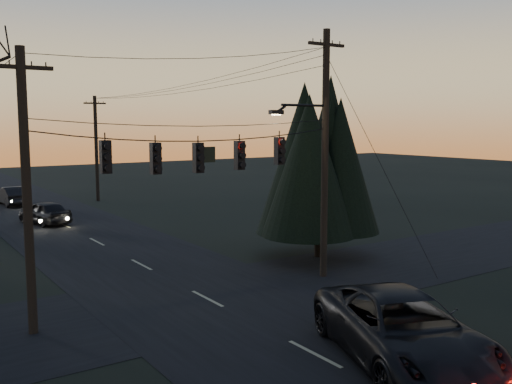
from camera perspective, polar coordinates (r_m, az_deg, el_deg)
main_road at (r=29.83m, az=-14.39°, el=-5.51°), size 8.00×120.00×0.02m
cross_road at (r=20.98m, az=-4.90°, el=-10.60°), size 60.00×7.00×0.02m
utility_pole_right at (r=24.04m, az=6.73°, el=-8.37°), size 5.00×0.30×10.00m
utility_pole_left at (r=18.96m, az=-21.35°, el=-13.02°), size 1.80×0.30×8.50m
utility_pole_far_r at (r=48.38m, az=-15.52°, el=-0.85°), size 1.80×0.30×8.50m
span_signal_assembly at (r=19.93m, az=-5.66°, el=3.66°), size 11.50×0.44×1.65m
evergreen_right at (r=26.76m, az=6.33°, el=2.70°), size 4.76×4.76×7.55m
suv_near at (r=15.84m, az=14.52°, el=-13.23°), size 5.22×7.24×1.83m
sedan_oncoming_a at (r=38.20m, az=-20.37°, el=-1.94°), size 2.71×4.58×1.46m
sedan_oncoming_b at (r=47.89m, az=-23.17°, el=-0.37°), size 1.62×4.39×1.43m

